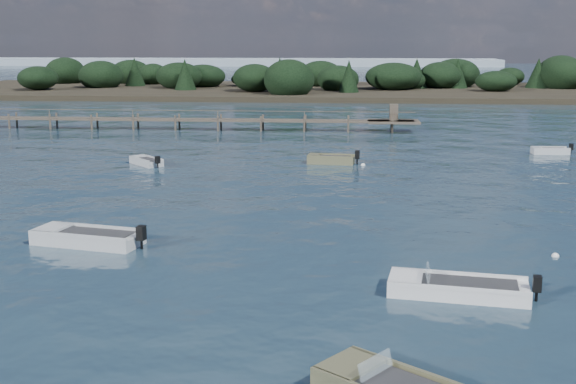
# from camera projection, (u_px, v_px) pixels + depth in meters

# --- Properties ---
(ground) EXTENTS (400.00, 400.00, 0.00)m
(ground) POSITION_uv_depth(u_px,v_px,m) (352.00, 118.00, 82.56)
(ground) COLOR #162633
(ground) RESTS_ON ground
(dinghy_mid_grey) EXTENTS (5.29, 2.76, 1.31)m
(dinghy_mid_grey) POSITION_uv_depth(u_px,v_px,m) (88.00, 240.00, 31.73)
(dinghy_mid_grey) COLOR #A5A9AC
(dinghy_mid_grey) RESTS_ON ground
(tender_far_white) EXTENTS (3.81, 1.69, 1.28)m
(tender_far_white) POSITION_uv_depth(u_px,v_px,m) (331.00, 161.00, 52.43)
(tender_far_white) COLOR #696746
(tender_far_white) RESTS_ON ground
(dinghy_mid_white_a) EXTENTS (5.28, 2.51, 1.21)m
(dinghy_mid_white_a) POSITION_uv_depth(u_px,v_px,m) (457.00, 291.00, 25.40)
(dinghy_mid_white_a) COLOR silver
(dinghy_mid_white_a) RESTS_ON ground
(tender_far_grey_b) EXTENTS (3.16, 1.20, 1.08)m
(tender_far_grey_b) POSITION_uv_depth(u_px,v_px,m) (550.00, 152.00, 56.81)
(tender_far_grey_b) COLOR #A5A9AC
(tender_far_grey_b) RESTS_ON ground
(tender_far_grey) EXTENTS (2.93, 3.01, 1.08)m
(tender_far_grey) POSITION_uv_depth(u_px,v_px,m) (146.00, 163.00, 51.85)
(tender_far_grey) COLOR #A5A9AC
(tender_far_grey) RESTS_ON ground
(buoy_b) EXTENTS (0.32, 0.32, 0.32)m
(buoy_b) POSITION_uv_depth(u_px,v_px,m) (555.00, 256.00, 29.95)
(buoy_b) COLOR white
(buoy_b) RESTS_ON ground
(buoy_c) EXTENTS (0.32, 0.32, 0.32)m
(buoy_c) POSITION_uv_depth(u_px,v_px,m) (103.00, 245.00, 31.59)
(buoy_c) COLOR white
(buoy_c) RESTS_ON ground
(buoy_e) EXTENTS (0.32, 0.32, 0.32)m
(buoy_e) POSITION_uv_depth(u_px,v_px,m) (363.00, 165.00, 51.63)
(buoy_e) COLOR white
(buoy_e) RESTS_ON ground
(jetty) EXTENTS (64.50, 3.20, 3.40)m
(jetty) POSITION_uv_depth(u_px,v_px,m) (135.00, 119.00, 72.43)
(jetty) COLOR #4D4438
(jetty) RESTS_ON ground
(far_headland) EXTENTS (190.00, 40.00, 5.80)m
(far_headland) POSITION_uv_depth(u_px,v_px,m) (503.00, 82.00, 119.11)
(far_headland) COLOR black
(far_headland) RESTS_ON ground
(distant_haze) EXTENTS (280.00, 20.00, 2.40)m
(distant_haze) POSITION_uv_depth(u_px,v_px,m) (96.00, 65.00, 255.66)
(distant_haze) COLOR #8292A0
(distant_haze) RESTS_ON ground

